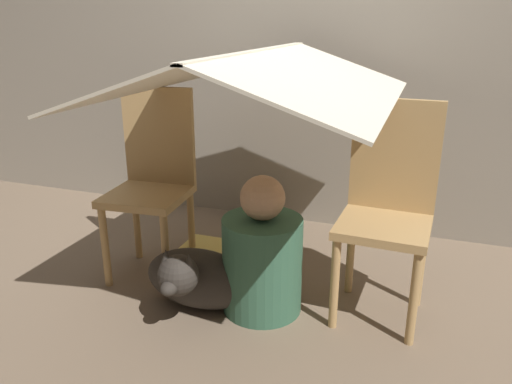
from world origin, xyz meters
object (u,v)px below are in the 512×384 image
Objects in this scene: chair_right at (388,204)px; person_front at (262,257)px; dog at (197,278)px; chair_left at (153,177)px.

chair_right is 0.58m from person_front.
chair_right is at bearing 20.41° from dog.
person_front is 1.22× the size of dog.
chair_left is at bearing 163.63° from person_front.
chair_right is 1.48× the size of person_front.
chair_right is (1.13, 0.00, 0.00)m from chair_left.
chair_right is 0.88m from dog.
chair_left is at bearing 141.87° from dog.
chair_left is 0.70m from person_front.
chair_left and chair_right have the same top height.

